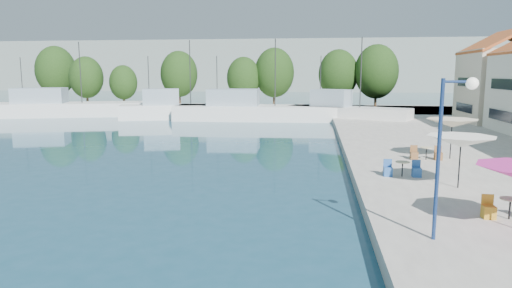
# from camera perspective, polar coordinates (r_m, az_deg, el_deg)

# --- Properties ---
(quay_far) EXTENTS (90.00, 16.00, 0.60)m
(quay_far) POSITION_cam_1_polar(r_m,az_deg,el_deg) (68.28, -2.68, 4.28)
(quay_far) COLOR #9D968D
(quay_far) RESTS_ON ground
(hill_west) EXTENTS (180.00, 40.00, 16.00)m
(hill_west) POSITION_cam_1_polar(r_m,az_deg,el_deg) (163.59, -4.58, 9.64)
(hill_west) COLOR gray
(hill_west) RESTS_ON ground
(hill_east) EXTENTS (140.00, 40.00, 12.00)m
(hill_east) POSITION_cam_1_polar(r_m,az_deg,el_deg) (183.56, 19.01, 8.48)
(hill_east) COLOR gray
(hill_east) RESTS_ON ground
(building_06) EXTENTS (9.00, 8.80, 10.20)m
(building_06) POSITION_cam_1_polar(r_m,az_deg,el_deg) (54.77, 29.16, 7.49)
(building_06) COLOR beige
(building_06) RESTS_ON quay_right
(trawler_01) EXTENTS (21.67, 11.60, 10.20)m
(trawler_01) POSITION_cam_1_polar(r_m,az_deg,el_deg) (66.52, -23.12, 4.12)
(trawler_01) COLOR white
(trawler_01) RESTS_ON ground
(trawler_02) EXTENTS (15.07, 7.93, 10.20)m
(trawler_02) POSITION_cam_1_polar(r_m,az_deg,el_deg) (58.62, -9.94, 4.16)
(trawler_02) COLOR white
(trawler_02) RESTS_ON ground
(trawler_03) EXTENTS (20.58, 6.13, 10.20)m
(trawler_03) POSITION_cam_1_polar(r_m,az_deg,el_deg) (56.12, -0.24, 4.08)
(trawler_03) COLOR white
(trawler_03) RESTS_ON ground
(trawler_04) EXTENTS (14.59, 9.34, 10.20)m
(trawler_04) POSITION_cam_1_polar(r_m,az_deg,el_deg) (55.09, 11.04, 3.83)
(trawler_04) COLOR silver
(trawler_04) RESTS_ON ground
(tree_01) EXTENTS (6.48, 6.48, 9.59)m
(tree_01) POSITION_cam_1_polar(r_m,az_deg,el_deg) (83.56, -23.75, 8.40)
(tree_01) COLOR #3F2B19
(tree_01) RESTS_ON quay_far
(tree_02) EXTENTS (5.22, 5.22, 7.72)m
(tree_02) POSITION_cam_1_polar(r_m,az_deg,el_deg) (76.89, -20.46, 7.80)
(tree_02) COLOR #3F2B19
(tree_02) RESTS_ON quay_far
(tree_03) EXTENTS (4.31, 4.31, 6.38)m
(tree_03) POSITION_cam_1_polar(r_m,az_deg,el_deg) (74.87, -16.25, 7.39)
(tree_03) COLOR #3F2B19
(tree_03) RESTS_ON quay_far
(tree_04) EXTENTS (5.83, 5.83, 8.63)m
(tree_04) POSITION_cam_1_polar(r_m,az_deg,el_deg) (74.21, -9.60, 8.62)
(tree_04) COLOR #3F2B19
(tree_04) RESTS_ON quay_far
(tree_05) EXTENTS (5.13, 5.13, 7.60)m
(tree_05) POSITION_cam_1_polar(r_m,az_deg,el_deg) (70.37, -1.56, 8.25)
(tree_05) COLOR #3F2B19
(tree_05) RESTS_ON quay_far
(tree_06) EXTENTS (6.07, 6.07, 8.99)m
(tree_06) POSITION_cam_1_polar(r_m,az_deg,el_deg) (70.77, 2.30, 8.89)
(tree_06) COLOR #3F2B19
(tree_06) RESTS_ON quay_far
(tree_07) EXTENTS (5.83, 5.83, 8.63)m
(tree_07) POSITION_cam_1_polar(r_m,az_deg,el_deg) (69.52, 10.25, 8.59)
(tree_07) COLOR #3F2B19
(tree_07) RESTS_ON quay_far
(tree_08) EXTENTS (6.26, 6.26, 9.26)m
(tree_08) POSITION_cam_1_polar(r_m,az_deg,el_deg) (68.82, 14.83, 8.74)
(tree_08) COLOR #3F2B19
(tree_08) RESTS_ON quay_far
(umbrella_white) EXTENTS (3.03, 3.03, 2.38)m
(umbrella_white) POSITION_cam_1_polar(r_m,az_deg,el_deg) (22.33, 24.25, 0.29)
(umbrella_white) COLOR black
(umbrella_white) RESTS_ON quay_right
(umbrella_cream) EXTENTS (3.03, 3.03, 2.43)m
(umbrella_cream) POSITION_cam_1_polar(r_m,az_deg,el_deg) (29.84, 23.32, 2.42)
(umbrella_cream) COLOR black
(umbrella_cream) RESTS_ON quay_right
(cafe_table_01) EXTENTS (1.82, 0.70, 0.76)m
(cafe_table_01) POSITION_cam_1_polar(r_m,az_deg,el_deg) (18.70, 29.12, -7.36)
(cafe_table_01) COLOR black
(cafe_table_01) RESTS_ON quay_right
(cafe_table_02) EXTENTS (1.82, 0.70, 0.76)m
(cafe_table_02) POSITION_cam_1_polar(r_m,az_deg,el_deg) (24.09, 17.81, -3.22)
(cafe_table_02) COLOR black
(cafe_table_02) RESTS_ON quay_right
(cafe_table_03) EXTENTS (1.82, 0.70, 0.76)m
(cafe_table_03) POSITION_cam_1_polar(r_m,az_deg,el_deg) (29.18, 20.50, -1.30)
(cafe_table_03) COLOR black
(cafe_table_03) RESTS_ON quay_right
(street_lamp) EXTENTS (1.03, 0.36, 5.03)m
(street_lamp) POSITION_cam_1_polar(r_m,az_deg,el_deg) (14.89, 23.24, 1.71)
(street_lamp) COLOR navy
(street_lamp) RESTS_ON quay_right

